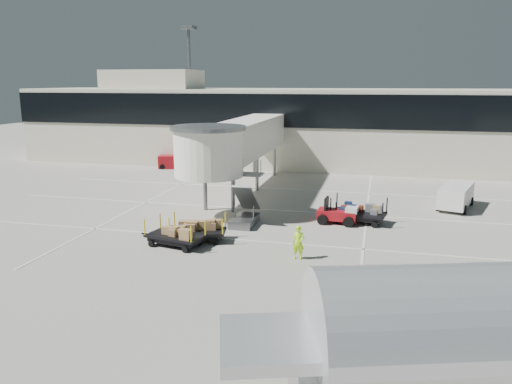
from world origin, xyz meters
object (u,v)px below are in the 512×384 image
suitcase_cart (357,214)px  box_cart_near (196,230)px  ground_worker (298,243)px  baggage_tug (338,214)px  belt_loader (176,162)px  minivan (456,194)px  box_cart_far (175,236)px

suitcase_cart → box_cart_near: size_ratio=1.10×
box_cart_near → ground_worker: (6.03, -1.55, 0.26)m
baggage_tug → belt_loader: size_ratio=0.67×
suitcase_cart → minivan: bearing=50.4°
box_cart_far → suitcase_cart: bearing=48.5°
box_cart_near → box_cart_far: bearing=-138.0°
suitcase_cart → minivan: minivan is taller
belt_loader → box_cart_far: bearing=-81.5°
baggage_tug → minivan: (7.76, 6.00, 0.39)m
box_cart_near → baggage_tug: bearing=25.6°
box_cart_far → belt_loader: belt_loader is taller
ground_worker → belt_loader: 28.97m
belt_loader → ground_worker: bearing=-69.2°
ground_worker → minivan: ground_worker is taller
ground_worker → box_cart_near: bearing=170.3°
baggage_tug → box_cart_far: (-8.29, -6.59, -0.04)m
box_cart_near → minivan: bearing=26.3°
box_cart_near → belt_loader: size_ratio=1.00×
box_cart_near → minivan: size_ratio=0.83×
box_cart_near → ground_worker: size_ratio=2.22×
baggage_tug → minivan: bearing=42.9°
ground_worker → belt_loader: size_ratio=0.45×
baggage_tug → belt_loader: belt_loader is taller
baggage_tug → suitcase_cart: size_ratio=0.61×
baggage_tug → ground_worker: bearing=-96.3°
minivan → ground_worker: bearing=-107.3°
box_cart_far → baggage_tug: bearing=50.4°
box_cart_near → ground_worker: bearing=-25.2°
minivan → box_cart_far: bearing=-124.0°
baggage_tug → box_cart_far: bearing=-136.3°
baggage_tug → minivan: 9.82m
box_cart_near → minivan: minivan is taller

